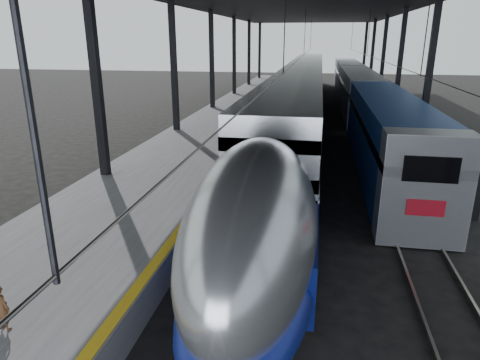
# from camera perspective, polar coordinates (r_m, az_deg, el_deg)

# --- Properties ---
(ground) EXTENTS (160.00, 160.00, 0.00)m
(ground) POSITION_cam_1_polar(r_m,az_deg,el_deg) (14.09, -4.99, -10.41)
(ground) COLOR black
(ground) RESTS_ON ground
(platform) EXTENTS (6.00, 80.00, 1.00)m
(platform) POSITION_cam_1_polar(r_m,az_deg,el_deg) (33.22, -1.84, 7.47)
(platform) COLOR #4C4C4F
(platform) RESTS_ON ground
(yellow_strip) EXTENTS (0.30, 80.00, 0.01)m
(yellow_strip) POSITION_cam_1_polar(r_m,az_deg,el_deg) (32.66, 3.01, 8.17)
(yellow_strip) COLOR gold
(yellow_strip) RESTS_ON platform
(rails) EXTENTS (6.52, 80.00, 0.16)m
(rails) POSITION_cam_1_polar(r_m,az_deg,el_deg) (32.59, 12.14, 6.11)
(rails) COLOR slate
(rails) RESTS_ON ground
(canopy) EXTENTS (18.00, 75.00, 9.47)m
(canopy) POSITION_cam_1_polar(r_m,az_deg,el_deg) (32.00, 8.27, 22.39)
(canopy) COLOR black
(canopy) RESTS_ON ground
(tgv_train) EXTENTS (3.20, 65.20, 4.59)m
(tgv_train) POSITION_cam_1_polar(r_m,az_deg,el_deg) (37.26, 8.28, 11.05)
(tgv_train) COLOR #ADB0B4
(tgv_train) RESTS_ON ground
(second_train) EXTENTS (2.85, 56.05, 3.92)m
(second_train) POSITION_cam_1_polar(r_m,az_deg,el_deg) (41.46, 15.56, 11.08)
(second_train) COLOR navy
(second_train) RESTS_ON ground
(child) EXTENTS (0.42, 0.32, 1.03)m
(child) POSITION_cam_1_polar(r_m,az_deg,el_deg) (10.37, -29.18, -14.66)
(child) COLOR #492C18
(child) RESTS_ON platform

